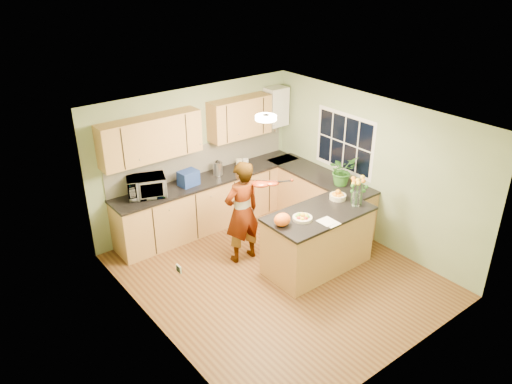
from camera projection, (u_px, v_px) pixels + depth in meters
floor at (277, 275)px, 7.72m from camera, size 4.50×4.50×0.00m
ceiling at (280, 120)px, 6.62m from camera, size 4.00×4.50×0.02m
wall_back at (196, 157)px, 8.77m from camera, size 4.00×0.02×2.50m
wall_front at (408, 276)px, 5.58m from camera, size 4.00×0.02×2.50m
wall_left at (153, 250)px, 6.07m from camera, size 0.02×4.50×2.50m
wall_right at (370, 170)px, 8.28m from camera, size 0.02×4.50×2.50m
back_counter at (211, 201)px, 8.95m from camera, size 3.64×0.62×0.94m
right_counter at (318, 198)px, 9.06m from camera, size 0.62×2.24×0.94m
splashback at (201, 159)px, 8.83m from camera, size 3.60×0.02×0.52m
upper_cabinets at (190, 129)px, 8.29m from camera, size 3.20×0.34×0.70m
boiler at (276, 107)px, 9.31m from camera, size 0.40×0.30×0.86m
window_right at (344, 143)px, 8.57m from camera, size 0.01×1.30×1.05m
light_switch at (179, 269)px, 5.63m from camera, size 0.02×0.09×0.09m
ceiling_lamp at (266, 118)px, 6.85m from camera, size 0.30×0.30×0.07m
peninsula_island at (318, 240)px, 7.74m from camera, size 1.69×0.86×0.97m
fruit_dish at (302, 217)px, 7.31m from camera, size 0.29×0.29×0.10m
orange_bowl at (338, 195)px, 7.91m from camera, size 0.26×0.26×0.15m
flower_vase at (357, 185)px, 7.58m from camera, size 0.28×0.28×0.52m
orange_bag at (282, 220)px, 7.13m from camera, size 0.30×0.28×0.19m
papers at (329, 222)px, 7.25m from camera, size 0.21×0.29×0.01m
violinist at (242, 212)px, 7.78m from camera, size 0.64×0.43×1.70m
violin at (261, 184)px, 7.51m from camera, size 0.68×0.59×0.17m
microwave at (147, 186)px, 8.02m from camera, size 0.71×0.59×0.33m
blue_box at (188, 178)px, 8.41m from camera, size 0.35×0.27×0.26m
kettle at (218, 168)px, 8.80m from camera, size 0.17×0.17×0.32m
jar_cream at (239, 164)px, 9.08m from camera, size 0.14×0.14×0.17m
jar_white at (246, 163)px, 9.11m from camera, size 0.13×0.13×0.17m
potted_plant at (342, 170)px, 8.38m from camera, size 0.49×0.43×0.51m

